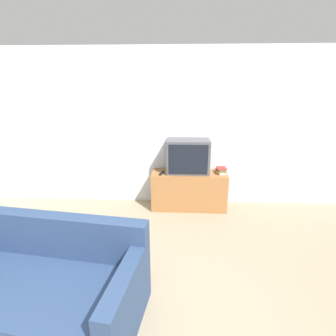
{
  "coord_description": "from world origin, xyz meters",
  "views": [
    {
      "loc": [
        0.38,
        -1.36,
        1.99
      ],
      "look_at": [
        0.2,
        2.39,
        0.81
      ],
      "focal_mm": 28.0,
      "sensor_mm": 36.0,
      "label": 1
    }
  ],
  "objects_px": {
    "tv_stand": "(189,190)",
    "television": "(188,156)",
    "book_stack": "(221,170)",
    "remote_on_stand": "(161,173)"
  },
  "relations": [
    {
      "from": "tv_stand",
      "to": "television",
      "type": "distance_m",
      "value": 0.59
    },
    {
      "from": "book_stack",
      "to": "remote_on_stand",
      "type": "height_order",
      "value": "book_stack"
    },
    {
      "from": "remote_on_stand",
      "to": "book_stack",
      "type": "bearing_deg",
      "value": 5.33
    },
    {
      "from": "television",
      "to": "book_stack",
      "type": "xyz_separation_m",
      "value": [
        0.55,
        -0.02,
        -0.23
      ]
    },
    {
      "from": "tv_stand",
      "to": "television",
      "type": "relative_size",
      "value": 1.79
    },
    {
      "from": "television",
      "to": "remote_on_stand",
      "type": "xyz_separation_m",
      "value": [
        -0.43,
        -0.11,
        -0.26
      ]
    },
    {
      "from": "tv_stand",
      "to": "book_stack",
      "type": "height_order",
      "value": "book_stack"
    },
    {
      "from": "tv_stand",
      "to": "television",
      "type": "height_order",
      "value": "television"
    },
    {
      "from": "tv_stand",
      "to": "book_stack",
      "type": "bearing_deg",
      "value": 0.75
    },
    {
      "from": "television",
      "to": "book_stack",
      "type": "bearing_deg",
      "value": -1.83
    },
    {
      "from": "tv_stand",
      "to": "remote_on_stand",
      "type": "height_order",
      "value": "remote_on_stand"
    },
    {
      "from": "tv_stand",
      "to": "remote_on_stand",
      "type": "distance_m",
      "value": 0.57
    },
    {
      "from": "television",
      "to": "book_stack",
      "type": "relative_size",
      "value": 3.11
    },
    {
      "from": "tv_stand",
      "to": "remote_on_stand",
      "type": "relative_size",
      "value": 6.5
    },
    {
      "from": "television",
      "to": "remote_on_stand",
      "type": "relative_size",
      "value": 3.63
    }
  ]
}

